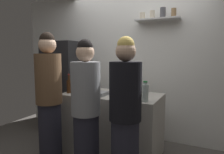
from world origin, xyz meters
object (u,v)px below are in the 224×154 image
(utensil_holder, at_px, (115,90))
(person_grey_hoodie, at_px, (86,111))
(person_brown_jacket, at_px, (49,100))
(water_bottle_plastic, at_px, (145,92))
(refrigerator, at_px, (65,87))
(wine_bottle_amber_glass, at_px, (69,86))
(baking_pan, at_px, (95,93))
(person_blonde, at_px, (125,116))
(wine_bottle_green_glass, at_px, (125,87))
(wine_bottle_dark_glass, at_px, (137,88))

(utensil_holder, height_order, person_grey_hoodie, person_grey_hoodie)
(person_brown_jacket, bearing_deg, water_bottle_plastic, 41.25)
(refrigerator, bearing_deg, water_bottle_plastic, -20.45)
(wine_bottle_amber_glass, distance_m, person_grey_hoodie, 0.81)
(baking_pan, distance_m, person_blonde, 0.88)
(refrigerator, distance_m, person_blonde, 1.98)
(wine_bottle_green_glass, height_order, wine_bottle_amber_glass, wine_bottle_green_glass)
(wine_bottle_green_glass, bearing_deg, wine_bottle_dark_glass, -8.15)
(refrigerator, relative_size, person_blonde, 1.03)
(baking_pan, height_order, utensil_holder, utensil_holder)
(wine_bottle_green_glass, bearing_deg, baking_pan, -148.22)
(refrigerator, relative_size, person_brown_jacket, 0.97)
(wine_bottle_green_glass, xyz_separation_m, person_grey_hoodie, (-0.19, -0.76, -0.19))
(person_blonde, bearing_deg, refrigerator, 93.72)
(water_bottle_plastic, height_order, person_grey_hoodie, person_grey_hoodie)
(wine_bottle_green_glass, bearing_deg, person_grey_hoodie, -103.89)
(wine_bottle_dark_glass, height_order, wine_bottle_amber_glass, wine_bottle_amber_glass)
(person_grey_hoodie, bearing_deg, wine_bottle_green_glass, -125.32)
(wine_bottle_dark_glass, distance_m, person_brown_jacket, 1.20)
(wine_bottle_green_glass, relative_size, person_blonde, 0.18)
(wine_bottle_green_glass, bearing_deg, person_blonde, -68.31)
(refrigerator, distance_m, water_bottle_plastic, 1.86)
(wine_bottle_amber_glass, distance_m, water_bottle_plastic, 1.19)
(wine_bottle_amber_glass, height_order, water_bottle_plastic, wine_bottle_amber_glass)
(utensil_holder, bearing_deg, person_grey_hoodie, -92.91)
(person_blonde, xyz_separation_m, person_brown_jacket, (-1.11, 0.08, 0.06))
(utensil_holder, xyz_separation_m, wine_bottle_dark_glass, (0.33, -0.01, 0.05))
(utensil_holder, distance_m, person_blonde, 0.89)
(water_bottle_plastic, bearing_deg, person_grey_hoodie, -142.94)
(utensil_holder, relative_size, wine_bottle_amber_glass, 0.75)
(water_bottle_plastic, bearing_deg, refrigerator, 159.55)
(baking_pan, distance_m, wine_bottle_dark_glass, 0.60)
(wine_bottle_amber_glass, bearing_deg, person_brown_jacket, -90.21)
(wine_bottle_dark_glass, distance_m, person_grey_hoodie, 0.84)
(refrigerator, height_order, wine_bottle_green_glass, refrigerator)
(refrigerator, height_order, wine_bottle_dark_glass, refrigerator)
(wine_bottle_amber_glass, relative_size, person_blonde, 0.17)
(person_brown_jacket, bearing_deg, refrigerator, 141.99)
(refrigerator, height_order, person_brown_jacket, person_brown_jacket)
(person_blonde, bearing_deg, wine_bottle_amber_glass, 102.87)
(wine_bottle_amber_glass, distance_m, person_blonde, 1.23)
(baking_pan, xyz_separation_m, wine_bottle_dark_glass, (0.56, 0.20, 0.08))
(wine_bottle_green_glass, bearing_deg, wine_bottle_amber_glass, -161.25)
(wine_bottle_amber_glass, bearing_deg, water_bottle_plastic, -2.59)
(wine_bottle_dark_glass, xyz_separation_m, person_blonde, (0.13, -0.75, -0.18))
(baking_pan, bearing_deg, wine_bottle_dark_glass, 20.22)
(wine_bottle_dark_glass, bearing_deg, utensil_holder, 178.80)
(baking_pan, relative_size, wine_bottle_dark_glass, 1.24)
(wine_bottle_dark_glass, relative_size, wine_bottle_green_glass, 0.94)
(wine_bottle_green_glass, height_order, person_grey_hoodie, person_grey_hoodie)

